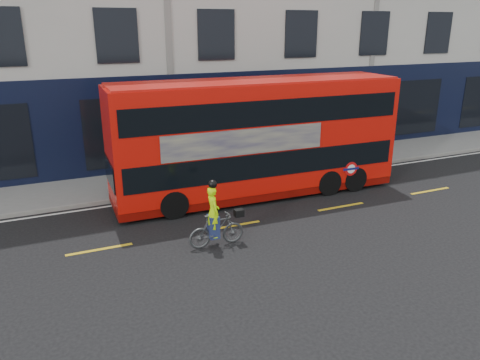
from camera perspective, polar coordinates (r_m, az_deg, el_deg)
ground at (r=13.27m, az=1.65°, el=-8.04°), size 120.00×120.00×0.00m
pavement at (r=18.90m, az=-6.74°, el=0.27°), size 60.00×3.00×0.12m
kerb at (r=17.54m, az=-5.30°, el=-1.12°), size 60.00×0.12×0.13m
road_edge_line at (r=17.29m, az=-4.98°, el=-1.61°), size 58.00×0.10×0.01m
lane_dashes at (r=14.51m, az=-0.88°, el=-5.61°), size 58.00×0.12×0.01m
bus at (r=16.57m, az=2.17°, el=5.20°), size 10.33×2.59×4.14m
cyclist at (r=13.02m, az=-2.98°, el=-5.43°), size 1.61×0.53×1.96m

